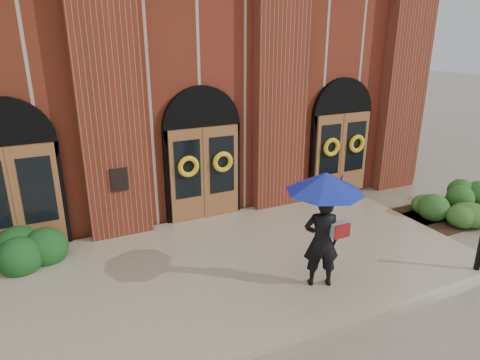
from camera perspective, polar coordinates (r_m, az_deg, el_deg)
ground at (r=9.69m, az=1.36°, el=-11.69°), size 90.00×90.00×0.00m
landing at (r=9.77m, az=0.96°, el=-10.90°), size 10.00×5.30×0.15m
church_building at (r=16.69m, az=-12.65°, el=13.72°), size 16.20×12.53×7.00m
man_with_umbrella at (r=8.28m, az=11.13°, el=-3.67°), size 1.96×1.96×2.37m
hedge_wall_right at (r=13.94m, az=25.91°, el=-2.16°), size 2.74×1.10×0.70m
hedge_front_right at (r=12.90m, az=24.62°, el=-4.00°), size 1.55×1.33×0.55m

